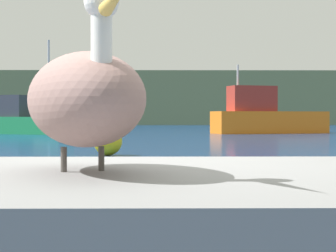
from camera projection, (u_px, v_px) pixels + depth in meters
The scene contains 6 objects.
hillside_backdrop at pixel (160, 99), 73.09m from camera, with size 140.00×11.33×6.64m, color #6B7A51.
pier_dock at pixel (85, 249), 2.69m from camera, with size 3.40×2.12×0.74m, color gray.
pelican at pixel (85, 98), 2.67m from camera, with size 0.84×1.35×0.82m.
fishing_boat_green at pixel (21, 120), 32.59m from camera, with size 6.01×3.73×5.39m.
fishing_boat_orange at pixel (265, 117), 33.81m from camera, with size 7.27×3.69×4.11m.
mooring_buoy at pixel (108, 141), 14.47m from camera, with size 0.75×0.75×0.75m, color yellow.
Camera 1 is at (0.22, -3.56, 1.01)m, focal length 59.77 mm.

